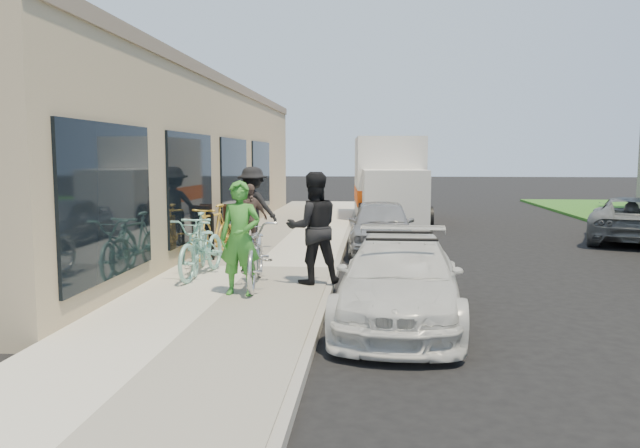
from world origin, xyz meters
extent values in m
plane|color=black|center=(0.00, 0.00, 0.00)|extent=(120.00, 120.00, 0.00)
cube|color=#B9B4A7|center=(-2.00, 3.00, 0.07)|extent=(3.00, 34.00, 0.15)
cube|color=gray|center=(-0.45, 3.00, 0.07)|extent=(0.12, 34.00, 0.13)
cube|color=tan|center=(-5.25, 8.00, 2.00)|extent=(3.50, 20.00, 4.00)
cube|color=#7A6B5C|center=(-5.25, 8.00, 4.10)|extent=(3.60, 20.00, 0.25)
cube|color=black|center=(-3.48, 0.00, 1.60)|extent=(0.06, 3.00, 2.20)
cube|color=black|center=(-3.48, 4.00, 1.60)|extent=(0.06, 3.00, 2.20)
cube|color=black|center=(-3.48, 8.00, 1.60)|extent=(0.06, 3.00, 2.20)
cube|color=black|center=(-3.48, 12.00, 1.60)|extent=(0.06, 3.00, 2.20)
cylinder|color=black|center=(-2.96, 3.63, 0.60)|extent=(0.06, 0.06, 0.91)
cylinder|color=black|center=(-3.16, 4.20, 0.60)|extent=(0.06, 0.06, 0.91)
cylinder|color=black|center=(-3.06, 3.92, 1.06)|extent=(0.26, 0.59, 0.06)
cube|color=black|center=(-3.04, 6.04, 0.61)|extent=(0.59, 0.36, 0.91)
cube|color=black|center=(-3.12, 6.36, 0.61)|extent=(0.59, 0.36, 0.91)
cube|color=black|center=(-3.03, 6.01, 0.66)|extent=(0.47, 0.26, 0.65)
imported|color=silver|center=(0.62, -0.24, 0.58)|extent=(1.87, 4.07, 1.15)
cylinder|color=black|center=(0.62, -0.67, 1.17)|extent=(0.91, 0.04, 0.04)
cylinder|color=black|center=(0.62, 0.10, 1.17)|extent=(0.91, 0.04, 0.04)
imported|color=#95959A|center=(0.44, 5.89, 0.62)|extent=(1.49, 3.65, 1.24)
cube|color=silver|center=(0.90, 10.52, 0.91)|extent=(2.02, 2.02, 1.82)
cube|color=black|center=(0.90, 10.52, 1.29)|extent=(1.77, 0.15, 0.86)
cube|color=silver|center=(0.74, 13.39, 1.48)|extent=(2.42, 4.14, 2.78)
cube|color=#EE500E|center=(0.74, 13.39, 0.86)|extent=(2.44, 4.16, 0.53)
cylinder|color=black|center=(-0.03, 9.99, 0.38)|extent=(0.28, 0.78, 0.77)
cylinder|color=black|center=(1.88, 10.10, 0.38)|extent=(0.28, 0.78, 0.77)
cylinder|color=black|center=(-0.09, 11.04, 0.38)|extent=(0.28, 0.78, 0.77)
cylinder|color=black|center=(1.83, 11.15, 0.38)|extent=(0.28, 0.78, 0.77)
cylinder|color=black|center=(-0.29, 14.68, 0.38)|extent=(0.28, 0.78, 0.77)
cylinder|color=black|center=(1.63, 14.78, 0.38)|extent=(0.28, 0.78, 0.77)
imported|color=slate|center=(6.98, 8.31, 0.59)|extent=(3.34, 4.63, 1.17)
imported|color=silver|center=(-1.61, 1.26, 0.70)|extent=(0.94, 2.16, 1.10)
imported|color=#36872D|center=(-1.73, 0.58, 1.01)|extent=(0.67, 0.48, 1.72)
imported|color=black|center=(-0.72, 1.53, 1.07)|extent=(1.06, 0.94, 1.83)
imported|color=#87CABA|center=(-2.86, 2.33, 0.68)|extent=(0.76, 1.83, 1.06)
imported|color=#87CABA|center=(-2.70, 1.95, 0.66)|extent=(0.86, 2.00, 1.02)
imported|color=gold|center=(-3.02, 3.92, 0.69)|extent=(0.94, 1.88, 1.09)
imported|color=black|center=(-2.52, 5.58, 1.07)|extent=(1.35, 1.04, 1.84)
imported|color=brown|center=(-2.41, 4.64, 0.90)|extent=(0.91, 0.84, 1.49)
camera|label=1|loc=(0.26, -8.54, 2.24)|focal=35.00mm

